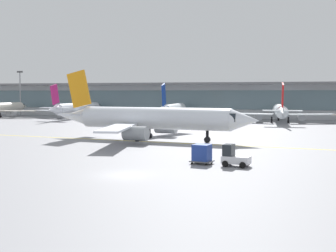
% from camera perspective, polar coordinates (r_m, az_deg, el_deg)
% --- Properties ---
extents(ground_plane, '(400.00, 400.00, 0.00)m').
position_cam_1_polar(ground_plane, '(38.39, -5.67, -6.26)').
color(ground_plane, gray).
extents(taxiway_centreline_stripe, '(109.57, 10.42, 0.01)m').
position_cam_1_polar(taxiway_centreline_stripe, '(63.14, -2.25, -2.04)').
color(taxiway_centreline_stripe, yellow).
rests_on(taxiway_centreline_stripe, ground_plane).
extents(terminal_concourse, '(193.83, 11.00, 9.60)m').
position_cam_1_polar(terminal_concourse, '(123.09, 9.81, 3.34)').
color(terminal_concourse, '#B2B7BC').
rests_on(terminal_concourse, ground_plane).
extents(gate_airplane_1, '(25.33, 27.23, 9.03)m').
position_cam_1_polar(gate_airplane_1, '(119.78, -11.52, 2.23)').
color(gate_airplane_1, silver).
rests_on(gate_airplane_1, ground_plane).
extents(gate_airplane_2, '(25.28, 27.26, 9.03)m').
position_cam_1_polar(gate_airplane_2, '(108.05, 0.70, 2.09)').
color(gate_airplane_2, white).
rests_on(gate_airplane_2, ground_plane).
extents(gate_airplane_3, '(25.26, 27.27, 9.03)m').
position_cam_1_polar(gate_airplane_3, '(105.11, 14.18, 1.89)').
color(gate_airplane_3, white).
rests_on(gate_airplane_3, ground_plane).
extents(taxiing_regional_jet, '(31.76, 29.40, 10.51)m').
position_cam_1_polar(taxiing_regional_jet, '(64.92, -2.02, 0.93)').
color(taxiing_regional_jet, silver).
rests_on(taxiing_regional_jet, ground_plane).
extents(baggage_tug, '(2.80, 1.99, 2.10)m').
position_cam_1_polar(baggage_tug, '(42.78, 8.46, -3.97)').
color(baggage_tug, silver).
rests_on(baggage_tug, ground_plane).
extents(cargo_dolly_lead, '(2.34, 1.93, 1.94)m').
position_cam_1_polar(cargo_dolly_lead, '(43.86, 4.37, -3.52)').
color(cargo_dolly_lead, '#595B60').
rests_on(cargo_dolly_lead, ground_plane).
extents(apron_light_mast_0, '(1.80, 0.36, 13.21)m').
position_cam_1_polar(apron_light_mast_0, '(138.64, -18.45, 4.27)').
color(apron_light_mast_0, gray).
rests_on(apron_light_mast_0, ground_plane).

